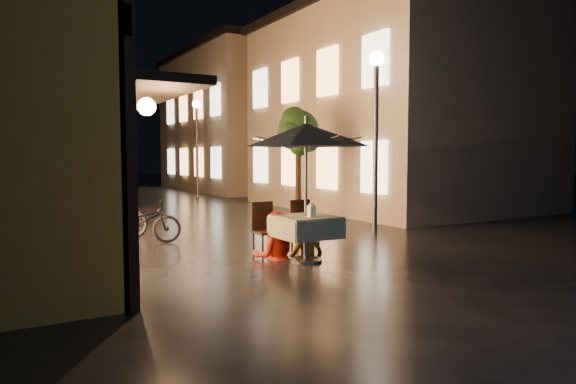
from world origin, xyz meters
TOP-DOWN VIEW (x-y plane):
  - ground at (0.00, 0.00)m, footprint 90.00×90.00m
  - east_building_near at (7.49, 6.50)m, footprint 7.30×9.30m
  - east_building_far at (7.49, 18.00)m, footprint 7.30×10.30m
  - street_tree at (2.41, 4.51)m, footprint 1.43×1.20m
  - streetlamp_near at (3.00, 2.00)m, footprint 0.36×0.36m
  - streetlamp_far at (3.00, 14.00)m, footprint 0.36×0.36m
  - cafe_table at (-0.22, -0.06)m, footprint 0.99×0.99m
  - patio_umbrella at (-0.22, -0.06)m, footprint 2.15×2.15m
  - cafe_chair_left at (-0.62, 0.67)m, footprint 0.42×0.42m
  - cafe_chair_right at (0.18, 0.67)m, footprint 0.42×0.42m
  - table_lantern at (-0.22, -0.24)m, footprint 0.16×0.16m
  - person_orange at (-0.55, 0.46)m, footprint 0.93×0.83m
  - person_yellow at (0.12, 0.50)m, footprint 0.93×0.56m
  - bicycle_0 at (-2.23, 3.16)m, footprint 1.78×1.10m
  - bicycle_1 at (-2.66, 4.05)m, footprint 1.69×0.95m
  - bicycle_2 at (-2.50, 5.41)m, footprint 1.98×1.06m
  - bicycle_3 at (-2.43, 6.61)m, footprint 1.62×0.57m
  - bicycle_4 at (-2.64, 7.38)m, footprint 1.68×0.91m

SIDE VIEW (x-z plane):
  - ground at x=0.00m, z-range 0.00..0.00m
  - bicycle_4 at x=-2.64m, z-range 0.00..0.84m
  - bicycle_0 at x=-2.23m, z-range 0.00..0.89m
  - bicycle_3 at x=-2.43m, z-range 0.00..0.95m
  - bicycle_1 at x=-2.66m, z-range 0.00..0.98m
  - bicycle_2 at x=-2.50m, z-range 0.00..0.99m
  - cafe_chair_left at x=-0.62m, z-range 0.05..1.03m
  - cafe_chair_right at x=0.18m, z-range 0.05..1.03m
  - cafe_table at x=-0.22m, z-range 0.20..0.98m
  - person_yellow at x=0.12m, z-range 0.00..1.41m
  - person_orange at x=-0.55m, z-range 0.00..1.60m
  - table_lantern at x=-0.22m, z-range 0.79..1.04m
  - patio_umbrella at x=-0.22m, z-range 0.92..3.38m
  - street_tree at x=2.41m, z-range 0.85..4.00m
  - streetlamp_near at x=3.00m, z-range 0.80..5.03m
  - streetlamp_far at x=3.00m, z-range 0.80..5.03m
  - east_building_near at x=7.49m, z-range 0.01..6.81m
  - east_building_far at x=7.49m, z-range 0.01..7.31m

